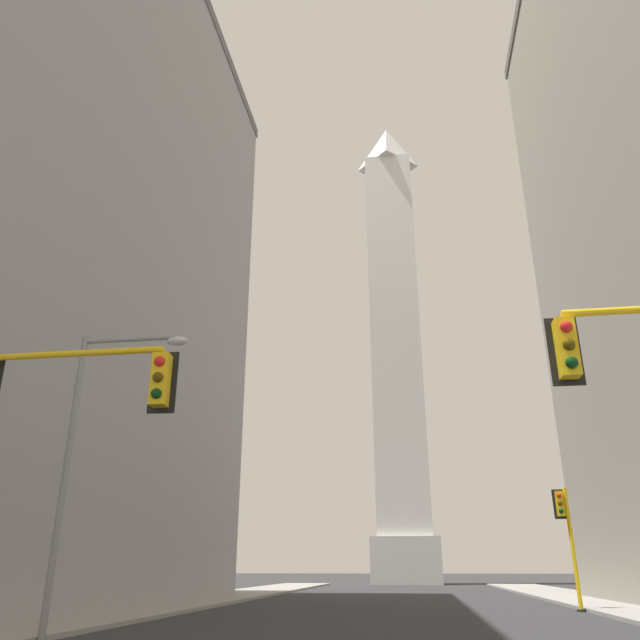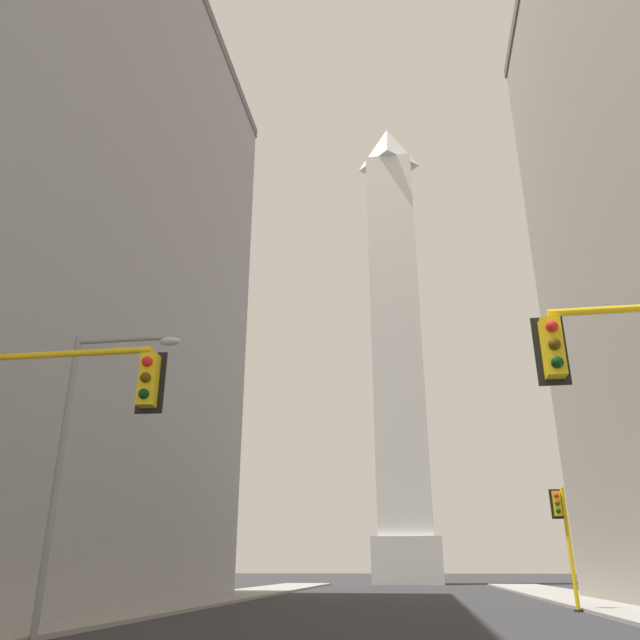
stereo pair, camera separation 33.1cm
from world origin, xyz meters
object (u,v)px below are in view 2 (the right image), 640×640
object	(u,v)px
obelisk	(397,334)
street_lamp	(81,442)
traffic_light_mid_right	(564,528)
traffic_light_near_left	(18,418)

from	to	relation	value
obelisk	street_lamp	xyz separation A→B (m)	(-7.75, -60.32, -24.99)
traffic_light_mid_right	street_lamp	size ratio (longest dim) A/B	0.63
obelisk	traffic_light_mid_right	bearing A→B (deg)	-80.02
traffic_light_mid_right	street_lamp	distance (m)	21.53
obelisk	traffic_light_mid_right	size ratio (longest dim) A/B	12.02
traffic_light_mid_right	traffic_light_near_left	bearing A→B (deg)	-127.17
street_lamp	traffic_light_near_left	bearing A→B (deg)	-75.46
traffic_light_mid_right	obelisk	bearing A→B (deg)	99.98
obelisk	traffic_light_near_left	distance (m)	70.15
obelisk	street_lamp	bearing A→B (deg)	-97.33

